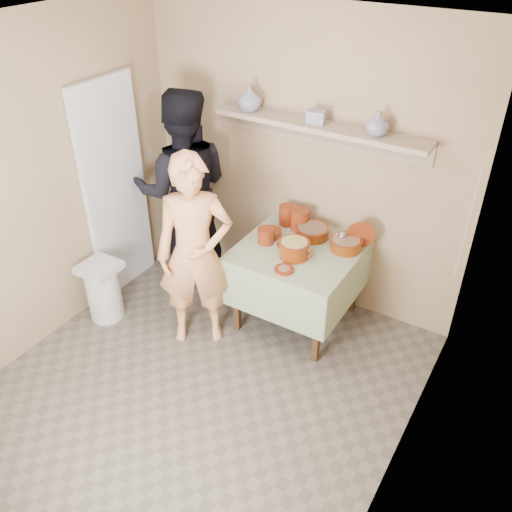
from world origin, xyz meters
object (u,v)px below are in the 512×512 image
Objects in this scene: person_cook at (195,254)px; person_helper at (184,191)px; cazuela_rice at (294,248)px; trash_bin at (104,290)px; serving_table at (299,260)px.

person_helper is (-0.62, 0.67, 0.11)m from person_cook.
cazuela_rice is (1.26, -0.20, -0.10)m from person_helper.
person_cook is at bearing 15.27° from trash_bin.
serving_table is at bearing 29.54° from trash_bin.
person_cook reaches higher than cazuela_rice.
person_cook is at bearing -143.36° from cazuela_rice.
cazuela_rice reaches higher than serving_table.
person_cook is 3.00× the size of trash_bin.
person_cook is 5.09× the size of cazuela_rice.
person_cook reaches higher than serving_table.
person_helper is 1.95× the size of serving_table.
cazuela_rice is (0.64, 0.48, 0.01)m from person_cook.
person_helper is 1.28m from serving_table.
person_helper reaches higher than trash_bin.
person_helper is at bearing 97.15° from person_cook.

